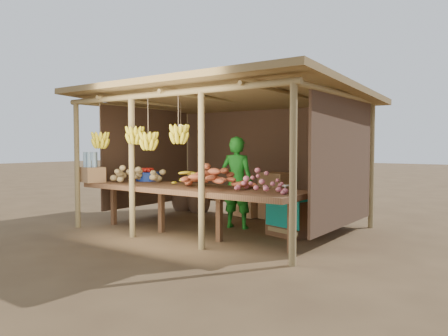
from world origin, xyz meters
The scene contains 13 objects.
ground centered at (0.00, 0.00, 0.00)m, with size 60.00×60.00×0.00m, color brown.
stall_structure centered at (-0.10, -0.07, 1.91)m, with size 4.70×3.50×2.43m.
counter centered at (0.00, -0.95, 0.74)m, with size 3.90×1.05×0.80m.
potato_heap centered at (-1.09, -0.92, 0.99)m, with size 1.14×0.68×0.37m, color #A48954, non-canonical shape.
sweet_potato_heap centered at (0.51, -0.95, 0.98)m, with size 1.12×0.67×0.36m, color #AB4E2C, non-canonical shape.
onion_heap centered at (1.37, -1.05, 0.98)m, with size 0.78×0.47×0.36m, color #C25E68, non-canonical shape.
banana_pile centered at (-0.18, -0.78, 0.97)m, with size 0.55×0.33×0.35m, color yellow, non-canonical shape.
tomato_basin centered at (-1.32, -0.54, 0.90)m, with size 0.45×0.45×0.24m.
bottle_box centered at (-1.90, -1.33, 1.00)m, with size 0.49×0.43×0.53m.
vendor centered at (0.21, 0.09, 0.80)m, with size 0.58×0.38×1.60m, color #1B7A1E.
tarp_crate centered at (1.27, 0.07, 0.34)m, with size 0.83×0.76×0.83m.
carton_stack centered at (0.17, 1.20, 0.40)m, with size 1.27×0.57×0.90m.
burlap_sacks centered at (-1.70, 1.11, 0.30)m, with size 0.96×0.50×0.68m.
Camera 1 is at (4.47, -6.18, 1.45)m, focal length 35.00 mm.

